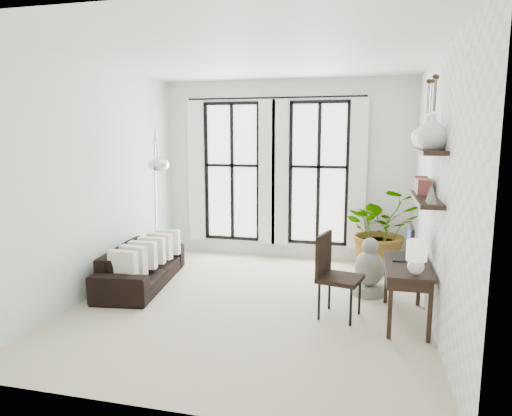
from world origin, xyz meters
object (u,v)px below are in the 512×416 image
(sofa, at_px, (142,266))
(desk_chair, at_px, (333,270))
(buddha, at_px, (369,271))
(desk, at_px, (407,268))
(arc_lamp, at_px, (156,165))
(plant, at_px, (381,229))

(sofa, bearing_deg, desk_chair, -108.26)
(buddha, bearing_deg, desk, -64.72)
(desk_chair, height_order, buddha, desk_chair)
(desk, height_order, arc_lamp, arc_lamp)
(plant, xyz_separation_m, desk_chair, (-0.62, -2.15, -0.11))
(sofa, relative_size, buddha, 2.43)
(plant, distance_m, desk_chair, 2.24)
(desk, distance_m, arc_lamp, 3.92)
(arc_lamp, bearing_deg, desk_chair, -18.19)
(plant, bearing_deg, sofa, -155.27)
(plant, relative_size, buddha, 1.70)
(desk, xyz_separation_m, buddha, (-0.43, 0.90, -0.34))
(desk, bearing_deg, plant, 96.52)
(sofa, xyz_separation_m, plant, (3.50, 1.61, 0.41))
(plant, xyz_separation_m, buddha, (-0.18, -1.26, -0.35))
(desk_chair, xyz_separation_m, arc_lamp, (-2.77, 0.91, 1.19))
(desk, bearing_deg, sofa, 171.68)
(desk, relative_size, arc_lamp, 0.52)
(sofa, distance_m, desk, 3.81)
(sofa, xyz_separation_m, buddha, (3.32, 0.36, 0.05))
(sofa, height_order, desk_chair, desk_chair)
(plant, distance_m, arc_lamp, 3.77)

